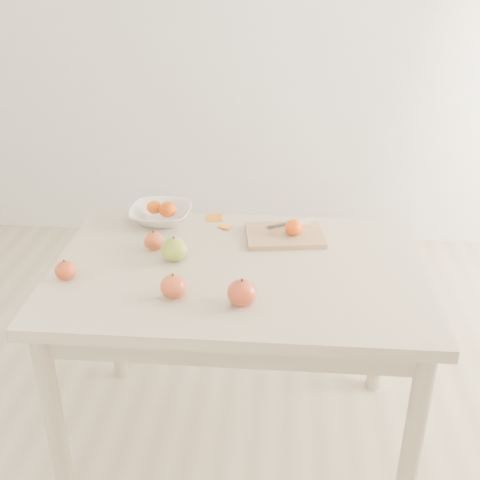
{
  "coord_description": "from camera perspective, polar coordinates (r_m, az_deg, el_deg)",
  "views": [
    {
      "loc": [
        0.14,
        -1.68,
        1.7
      ],
      "look_at": [
        0.0,
        0.05,
        0.82
      ],
      "focal_mm": 45.0,
      "sensor_mm": 36.0,
      "label": 1
    }
  ],
  "objects": [
    {
      "name": "apple_red_c",
      "position": [
        1.77,
        -6.33,
        -4.39
      ],
      "size": [
        0.08,
        0.08,
        0.07
      ],
      "primitive_type": "ellipsoid",
      "color": "maroon",
      "rests_on": "table"
    },
    {
      "name": "board_tangerine",
      "position": [
        2.1,
        5.11,
        1.2
      ],
      "size": [
        0.06,
        0.06,
        0.05
      ],
      "primitive_type": "ellipsoid",
      "color": "#E05307",
      "rests_on": "cutting_board"
    },
    {
      "name": "fruit_bowl",
      "position": [
        2.25,
        -7.53,
        2.41
      ],
      "size": [
        0.23,
        0.23,
        0.06
      ],
      "primitive_type": "imported",
      "color": "white",
      "rests_on": "table"
    },
    {
      "name": "orange_peel_a",
      "position": [
        2.25,
        -2.45,
        1.99
      ],
      "size": [
        0.07,
        0.05,
        0.01
      ],
      "primitive_type": "cube",
      "rotation": [
        0.21,
        0.0,
        0.14
      ],
      "color": "orange",
      "rests_on": "table"
    },
    {
      "name": "bowl_tangerine_far",
      "position": [
        2.22,
        -6.88,
        2.9
      ],
      "size": [
        0.06,
        0.06,
        0.06
      ],
      "primitive_type": "ellipsoid",
      "color": "#D34F07",
      "rests_on": "fruit_bowl"
    },
    {
      "name": "table",
      "position": [
        1.99,
        -0.12,
        -5.0
      ],
      "size": [
        1.2,
        0.8,
        0.75
      ],
      "color": "#C5B394",
      "rests_on": "ground"
    },
    {
      "name": "cutting_board",
      "position": [
        2.12,
        4.26,
        0.46
      ],
      "size": [
        0.29,
        0.23,
        0.02
      ],
      "primitive_type": "cube",
      "rotation": [
        0.0,
        0.0,
        0.14
      ],
      "color": "tan",
      "rests_on": "table"
    },
    {
      "name": "apple_red_b",
      "position": [
        2.05,
        -8.16,
        -0.08
      ],
      "size": [
        0.07,
        0.07,
        0.06
      ],
      "primitive_type": "ellipsoid",
      "color": "maroon",
      "rests_on": "table"
    },
    {
      "name": "paring_knife",
      "position": [
        2.18,
        5.52,
        1.62
      ],
      "size": [
        0.16,
        0.08,
        0.01
      ],
      "color": "white",
      "rests_on": "cutting_board"
    },
    {
      "name": "apple_green",
      "position": [
        1.97,
        -6.25,
        -0.9
      ],
      "size": [
        0.09,
        0.09,
        0.08
      ],
      "primitive_type": "ellipsoid",
      "color": "olive",
      "rests_on": "table"
    },
    {
      "name": "ground",
      "position": [
        2.39,
        -0.1,
        -18.35
      ],
      "size": [
        3.5,
        3.5,
        0.0
      ],
      "primitive_type": "plane",
      "color": "#C6B293",
      "rests_on": "ground"
    },
    {
      "name": "apple_red_d",
      "position": [
        1.93,
        -16.22,
        -2.77
      ],
      "size": [
        0.07,
        0.07,
        0.06
      ],
      "primitive_type": "ellipsoid",
      "color": "maroon",
      "rests_on": "table"
    },
    {
      "name": "apple_red_e",
      "position": [
        1.72,
        0.18,
        -5.02
      ],
      "size": [
        0.09,
        0.09,
        0.08
      ],
      "primitive_type": "ellipsoid",
      "color": "maroon",
      "rests_on": "table"
    },
    {
      "name": "orange_peel_b",
      "position": [
        2.19,
        -1.42,
        1.2
      ],
      "size": [
        0.05,
        0.05,
        0.01
      ],
      "primitive_type": "cube",
      "rotation": [
        -0.14,
        0.0,
        -0.32
      ],
      "color": "orange",
      "rests_on": "table"
    },
    {
      "name": "bowl_tangerine_near",
      "position": [
        2.25,
        -8.14,
        3.11
      ],
      "size": [
        0.06,
        0.06,
        0.05
      ],
      "primitive_type": "ellipsoid",
      "color": "#D35807",
      "rests_on": "fruit_bowl"
    }
  ]
}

